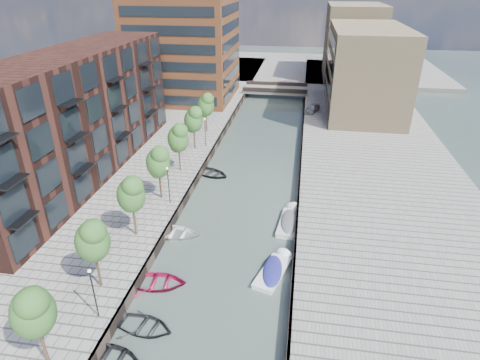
% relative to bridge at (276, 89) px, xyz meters
% --- Properties ---
extents(water, '(300.00, 300.00, 0.00)m').
position_rel_bridge_xyz_m(water, '(0.00, -32.00, -1.39)').
color(water, '#38473F').
rests_on(water, ground).
extents(quay_left, '(60.00, 140.00, 1.00)m').
position_rel_bridge_xyz_m(quay_left, '(-36.00, -32.00, -0.89)').
color(quay_left, gray).
rests_on(quay_left, ground).
extents(quay_right, '(20.00, 140.00, 1.00)m').
position_rel_bridge_xyz_m(quay_right, '(16.00, -32.00, -0.89)').
color(quay_right, gray).
rests_on(quay_right, ground).
extents(quay_wall_left, '(0.25, 140.00, 1.00)m').
position_rel_bridge_xyz_m(quay_wall_left, '(-6.10, -32.00, -0.89)').
color(quay_wall_left, '#332823').
rests_on(quay_wall_left, ground).
extents(quay_wall_right, '(0.25, 140.00, 1.00)m').
position_rel_bridge_xyz_m(quay_wall_right, '(6.10, -32.00, -0.89)').
color(quay_wall_right, '#332823').
rests_on(quay_wall_right, ground).
extents(far_closure, '(80.00, 40.00, 1.00)m').
position_rel_bridge_xyz_m(far_closure, '(0.00, 28.00, -0.89)').
color(far_closure, gray).
rests_on(far_closure, ground).
extents(apartment_block, '(8.00, 38.00, 14.00)m').
position_rel_bridge_xyz_m(apartment_block, '(-20.00, -42.00, 6.61)').
color(apartment_block, black).
rests_on(apartment_block, quay_left).
extents(tower, '(18.00, 18.00, 30.00)m').
position_rel_bridge_xyz_m(tower, '(-17.00, -7.00, 14.61)').
color(tower, brown).
rests_on(tower, quay_left).
extents(tan_block_near, '(12.00, 25.00, 14.00)m').
position_rel_bridge_xyz_m(tan_block_near, '(16.00, -10.00, 6.61)').
color(tan_block_near, '#927B59').
rests_on(tan_block_near, quay_right).
extents(tan_block_far, '(12.00, 20.00, 16.00)m').
position_rel_bridge_xyz_m(tan_block_far, '(16.00, 16.00, 7.61)').
color(tan_block_far, '#927B59').
rests_on(tan_block_far, quay_right).
extents(bridge, '(13.00, 6.00, 1.30)m').
position_rel_bridge_xyz_m(bridge, '(0.00, 0.00, 0.00)').
color(bridge, gray).
rests_on(bridge, ground).
extents(tree_0, '(2.50, 2.50, 5.95)m').
position_rel_bridge_xyz_m(tree_0, '(-8.50, -68.00, 3.92)').
color(tree_0, '#382619').
rests_on(tree_0, quay_left).
extents(tree_1, '(2.50, 2.50, 5.95)m').
position_rel_bridge_xyz_m(tree_1, '(-8.50, -61.00, 3.92)').
color(tree_1, '#382619').
rests_on(tree_1, quay_left).
extents(tree_2, '(2.50, 2.50, 5.95)m').
position_rel_bridge_xyz_m(tree_2, '(-8.50, -54.00, 3.92)').
color(tree_2, '#382619').
rests_on(tree_2, quay_left).
extents(tree_3, '(2.50, 2.50, 5.95)m').
position_rel_bridge_xyz_m(tree_3, '(-8.50, -47.00, 3.92)').
color(tree_3, '#382619').
rests_on(tree_3, quay_left).
extents(tree_4, '(2.50, 2.50, 5.95)m').
position_rel_bridge_xyz_m(tree_4, '(-8.50, -40.00, 3.92)').
color(tree_4, '#382619').
rests_on(tree_4, quay_left).
extents(tree_5, '(2.50, 2.50, 5.95)m').
position_rel_bridge_xyz_m(tree_5, '(-8.50, -33.00, 3.92)').
color(tree_5, '#382619').
rests_on(tree_5, quay_left).
extents(tree_6, '(2.50, 2.50, 5.95)m').
position_rel_bridge_xyz_m(tree_6, '(-8.50, -26.00, 3.92)').
color(tree_6, '#382619').
rests_on(tree_6, quay_left).
extents(lamp_0, '(0.24, 0.24, 4.12)m').
position_rel_bridge_xyz_m(lamp_0, '(-7.20, -64.00, 2.12)').
color(lamp_0, black).
rests_on(lamp_0, quay_left).
extents(lamp_1, '(0.24, 0.24, 4.12)m').
position_rel_bridge_xyz_m(lamp_1, '(-7.20, -48.00, 2.12)').
color(lamp_1, black).
rests_on(lamp_1, quay_left).
extents(lamp_2, '(0.24, 0.24, 4.12)m').
position_rel_bridge_xyz_m(lamp_2, '(-7.20, -32.00, 2.12)').
color(lamp_2, black).
rests_on(lamp_2, quay_left).
extents(sloop_1, '(4.69, 3.67, 0.88)m').
position_rel_bridge_xyz_m(sloop_1, '(-4.03, -63.71, -1.39)').
color(sloop_1, black).
rests_on(sloop_1, ground).
extents(sloop_2, '(5.15, 3.92, 1.00)m').
position_rel_bridge_xyz_m(sloop_2, '(-4.70, -59.24, -1.39)').
color(sloop_2, '#A0113E').
rests_on(sloop_2, ground).
extents(sloop_3, '(5.11, 3.69, 1.05)m').
position_rel_bridge_xyz_m(sloop_3, '(-5.39, -52.31, -1.39)').
color(sloop_3, white).
rests_on(sloop_3, ground).
extents(sloop_4, '(5.84, 5.10, 1.01)m').
position_rel_bridge_xyz_m(sloop_4, '(-4.94, -38.78, -1.39)').
color(sloop_4, black).
rests_on(sloop_4, ground).
extents(motorboat_3, '(3.15, 5.34, 1.69)m').
position_rel_bridge_xyz_m(motorboat_3, '(4.51, -56.09, -1.19)').
color(motorboat_3, white).
rests_on(motorboat_3, ground).
extents(motorboat_4, '(2.46, 5.71, 1.85)m').
position_rel_bridge_xyz_m(motorboat_4, '(5.44, -48.25, -1.17)').
color(motorboat_4, silver).
rests_on(motorboat_4, ground).
extents(car, '(3.10, 4.50, 1.42)m').
position_rel_bridge_xyz_m(car, '(7.50, -13.50, 0.32)').
color(car, '#A3A4A8').
rests_on(car, quay_right).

